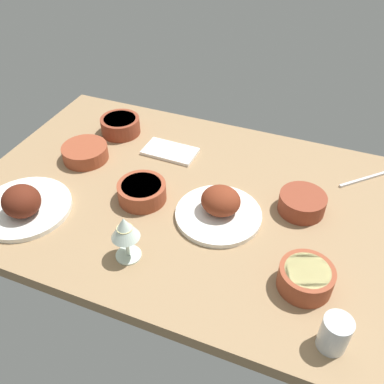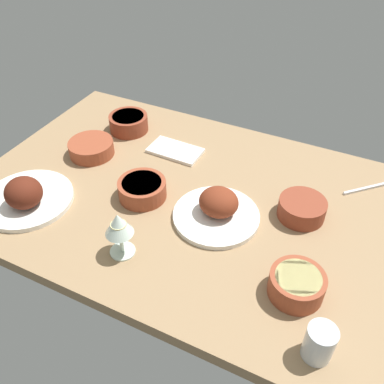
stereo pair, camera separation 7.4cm
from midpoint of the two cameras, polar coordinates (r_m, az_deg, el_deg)
name	(u,v)px [view 2 (the right image)]	position (r cm, az deg, el deg)	size (l,w,h in cm)	color
dining_table	(192,202)	(131.63, 1.60, -1.36)	(140.00, 90.00, 4.00)	#937551
plate_center_main	(26,196)	(133.91, -20.42, -0.58)	(27.89, 27.89, 10.70)	white
plate_far_side	(217,209)	(122.00, 5.24, -2.40)	(25.67, 25.67, 9.64)	white
bowl_potatoes	(297,284)	(107.27, 16.14, -12.12)	(13.74, 13.74, 6.35)	brown
bowl_sauce	(91,147)	(150.20, -12.31, 5.97)	(15.71, 15.71, 5.04)	brown
bowl_onions	(129,122)	(161.05, -7.40, 9.44)	(14.57, 14.57, 6.22)	brown
bowl_soup	(142,189)	(128.93, -5.24, 0.41)	(14.97, 14.97, 5.74)	brown
bowl_pasta	(302,208)	(127.05, 16.48, -2.16)	(13.94, 13.94, 5.75)	brown
wine_glass	(119,226)	(108.05, -8.12, -4.72)	(7.60, 7.60, 14.00)	silver
water_tumbler	(319,343)	(98.47, 19.26, -19.05)	(6.56, 6.56, 9.13)	silver
folded_napkin	(175,151)	(149.00, -0.90, 5.68)	(18.70, 10.51, 1.20)	white
fork_loose	(368,188)	(145.93, 24.37, 0.49)	(18.09, 0.90, 0.80)	silver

